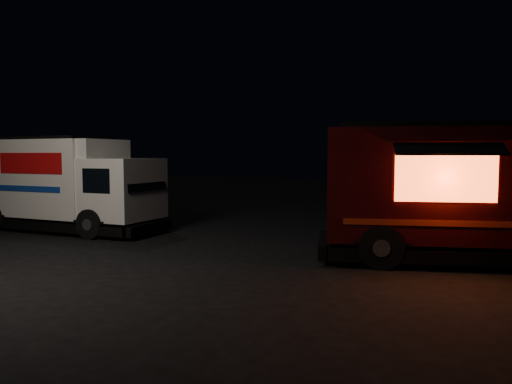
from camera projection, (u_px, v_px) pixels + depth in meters
name	position (u px, v px, depth m)	size (l,w,h in m)	color
ground	(149.00, 258.00, 12.00)	(80.00, 80.00, 0.00)	black
white_truck	(66.00, 184.00, 16.35)	(6.79, 2.32, 3.08)	silver
red_truck	(469.00, 193.00, 11.55)	(6.89, 2.54, 3.21)	#34090B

